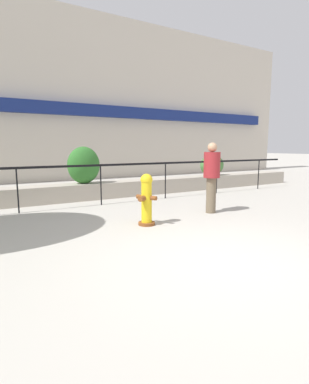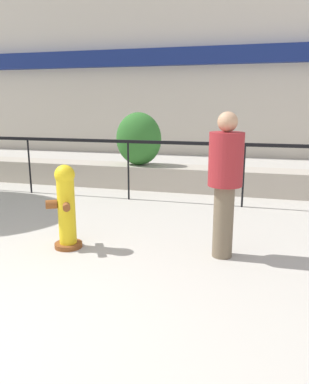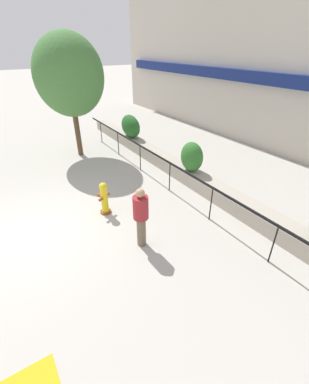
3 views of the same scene
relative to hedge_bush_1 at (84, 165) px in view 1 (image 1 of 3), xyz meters
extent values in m
plane|color=#B2ADA3|center=(0.13, -6.00, -1.07)|extent=(120.00, 120.00, 0.00)
cube|color=beige|center=(0.13, 6.00, 2.93)|extent=(30.00, 1.00, 8.00)
cube|color=navy|center=(0.13, 5.32, 2.29)|extent=(27.00, 0.36, 0.56)
cube|color=#ADA393|center=(0.13, 0.00, -0.82)|extent=(18.00, 0.70, 0.50)
cube|color=black|center=(0.13, -1.10, 0.05)|extent=(15.00, 0.05, 0.06)
cylinder|color=black|center=(-2.01, -1.10, -0.49)|extent=(0.04, 0.04, 1.15)
cylinder|color=black|center=(0.13, -1.10, -0.49)|extent=(0.04, 0.04, 1.15)
cylinder|color=black|center=(2.28, -1.10, -0.49)|extent=(0.04, 0.04, 1.15)
cylinder|color=black|center=(4.42, -1.10, -0.49)|extent=(0.04, 0.04, 1.15)
cylinder|color=black|center=(6.56, -1.10, -0.49)|extent=(0.04, 0.04, 1.15)
ellipsoid|color=#2D6B28|center=(0.00, 0.00, 0.00)|extent=(1.00, 0.70, 1.13)
ellipsoid|color=#427538|center=(5.16, 0.00, -0.16)|extent=(1.11, 0.57, 0.81)
cylinder|color=brown|center=(0.18, -3.66, -1.04)|extent=(0.48, 0.48, 0.06)
cylinder|color=gold|center=(0.18, -3.66, -0.58)|extent=(0.30, 0.30, 0.85)
sphere|color=gold|center=(0.18, -3.66, -0.11)|extent=(0.25, 0.25, 0.25)
cylinder|color=brown|center=(0.02, -3.75, -0.48)|extent=(0.18, 0.17, 0.11)
cylinder|color=brown|center=(0.09, -3.51, -0.48)|extent=(0.14, 0.15, 0.09)
cylinder|color=brown|center=(0.26, -3.81, -0.48)|extent=(0.14, 0.15, 0.09)
cylinder|color=brown|center=(2.12, -3.44, -0.63)|extent=(0.31, 0.31, 0.88)
cylinder|color=maroon|center=(2.12, -3.44, 0.12)|extent=(0.51, 0.51, 0.62)
sphere|color=tan|center=(2.12, -3.44, 0.55)|extent=(0.23, 0.23, 0.23)
camera|label=1|loc=(-2.79, -9.03, 0.57)|focal=28.00mm
camera|label=2|loc=(2.43, -7.77, 0.75)|focal=35.00mm
camera|label=3|loc=(6.84, -6.04, 3.69)|focal=24.00mm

